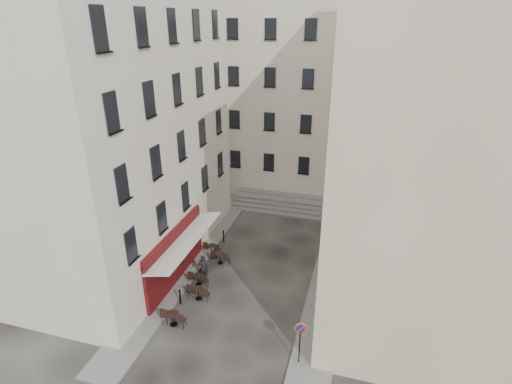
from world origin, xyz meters
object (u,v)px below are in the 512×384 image
(bistro_table_a, at_px, (174,317))
(bistro_table_b, at_px, (199,292))
(no_parking_sign, at_px, (300,336))
(pedestrian, at_px, (203,267))

(bistro_table_a, xyz_separation_m, bistro_table_b, (0.42, 2.30, -0.02))
(no_parking_sign, distance_m, bistro_table_b, 7.12)
(bistro_table_a, height_order, bistro_table_b, bistro_table_a)
(no_parking_sign, xyz_separation_m, bistro_table_b, (-6.33, 3.03, -1.21))
(bistro_table_a, relative_size, bistro_table_b, 1.03)
(bistro_table_b, height_order, pedestrian, pedestrian)
(no_parking_sign, xyz_separation_m, bistro_table_a, (-6.75, 0.73, -1.20))
(bistro_table_b, xyz_separation_m, pedestrian, (-0.50, 1.86, 0.36))
(no_parking_sign, xyz_separation_m, pedestrian, (-6.82, 4.89, -0.85))
(no_parking_sign, distance_m, bistro_table_a, 6.89)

